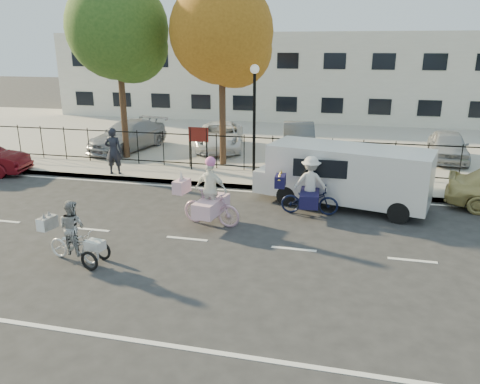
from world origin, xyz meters
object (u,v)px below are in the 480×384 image
(lamppost, at_px, (254,100))
(lot_car_c, at_px, (298,137))
(zebra_trike, at_px, (73,238))
(unicorn_bike, at_px, (210,200))
(lot_car_d, at_px, (448,146))
(lot_car_b, at_px, (220,136))
(pedestrian, at_px, (114,151))
(lot_car_a, at_px, (128,136))
(bull_bike, at_px, (309,191))
(white_van, at_px, (345,174))

(lamppost, relative_size, lot_car_c, 1.02)
(zebra_trike, bearing_deg, unicorn_bike, -29.84)
(lot_car_c, height_order, lot_car_d, lot_car_c)
(zebra_trike, distance_m, lot_car_b, 12.89)
(pedestrian, distance_m, lot_car_d, 14.76)
(lot_car_b, bearing_deg, lot_car_d, -11.22)
(lot_car_b, bearing_deg, lot_car_a, -177.34)
(bull_bike, bearing_deg, lot_car_d, -36.49)
(zebra_trike, xyz_separation_m, lot_car_c, (4.09, 13.21, 0.24))
(zebra_trike, xyz_separation_m, white_van, (6.46, 5.85, 0.50))
(lot_car_c, bearing_deg, pedestrian, -147.57)
(unicorn_bike, height_order, pedestrian, unicorn_bike)
(bull_bike, bearing_deg, lot_car_b, 29.93)
(zebra_trike, bearing_deg, pedestrian, 30.32)
(white_van, bearing_deg, lot_car_b, 145.61)
(lot_car_b, relative_size, lot_car_d, 1.21)
(white_van, bearing_deg, lot_car_a, 165.20)
(lot_car_c, xyz_separation_m, lot_car_d, (6.81, -0.22, -0.04))
(zebra_trike, height_order, lot_car_d, zebra_trike)
(white_van, relative_size, pedestrian, 3.19)
(lamppost, relative_size, zebra_trike, 2.32)
(unicorn_bike, distance_m, lot_car_a, 11.02)
(lot_car_a, bearing_deg, lot_car_c, 21.44)
(lot_car_d, bearing_deg, white_van, -118.57)
(unicorn_bike, relative_size, lot_car_a, 0.44)
(zebra_trike, xyz_separation_m, unicorn_bike, (2.60, 3.13, 0.17))
(bull_bike, relative_size, white_van, 0.34)
(zebra_trike, height_order, white_van, white_van)
(lot_car_c, bearing_deg, lot_car_d, -10.14)
(lamppost, distance_m, bull_bike, 5.30)
(white_van, distance_m, lot_car_a, 12.24)
(lot_car_c, bearing_deg, white_van, -80.45)
(lamppost, bearing_deg, bull_bike, -56.70)
(unicorn_bike, relative_size, white_van, 0.35)
(unicorn_bike, xyz_separation_m, bull_bike, (2.78, 1.63, -0.02))
(pedestrian, relative_size, lot_car_b, 0.40)
(lamppost, height_order, bull_bike, lamppost)
(lot_car_a, distance_m, lot_car_c, 8.49)
(unicorn_bike, relative_size, bull_bike, 1.05)
(zebra_trike, relative_size, white_van, 0.31)
(lamppost, distance_m, lot_car_a, 7.99)
(zebra_trike, relative_size, pedestrian, 0.99)
(lamppost, bearing_deg, white_van, -38.03)
(bull_bike, distance_m, lot_car_a, 11.92)
(lot_car_b, bearing_deg, unicorn_bike, -87.90)
(lot_car_a, distance_m, lot_car_b, 4.62)
(bull_bike, relative_size, pedestrian, 1.08)
(lot_car_c, bearing_deg, lot_car_b, 176.41)
(lamppost, xyz_separation_m, zebra_trike, (-2.78, -8.73, -2.50))
(lot_car_a, height_order, lot_car_c, lot_car_a)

